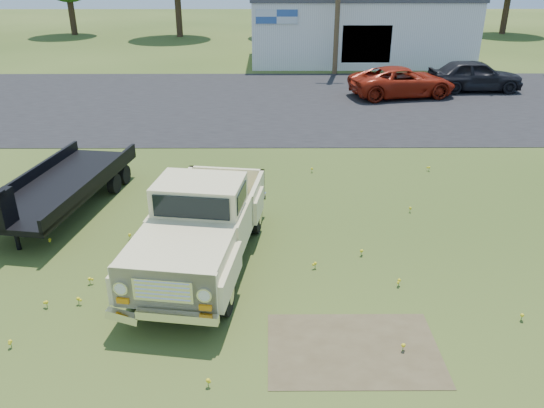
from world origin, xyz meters
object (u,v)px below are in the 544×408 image
(vintage_pickup_truck, at_px, (202,223))
(flatbed_trailer, at_px, (62,181))
(dark_sedan, at_px, (475,76))
(red_pickup, at_px, (402,82))

(vintage_pickup_truck, xyz_separation_m, flatbed_trailer, (-4.11, 2.93, -0.20))
(vintage_pickup_truck, height_order, flatbed_trailer, vintage_pickup_truck)
(dark_sedan, bearing_deg, red_pickup, 105.94)
(red_pickup, bearing_deg, vintage_pickup_truck, 141.98)
(vintage_pickup_truck, bearing_deg, flatbed_trailer, 152.85)
(dark_sedan, bearing_deg, vintage_pickup_truck, 144.08)
(flatbed_trailer, bearing_deg, vintage_pickup_truck, -26.88)
(red_pickup, xyz_separation_m, dark_sedan, (4.05, 1.23, 0.08))
(flatbed_trailer, distance_m, dark_sedan, 21.77)
(flatbed_trailer, bearing_deg, dark_sedan, 50.25)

